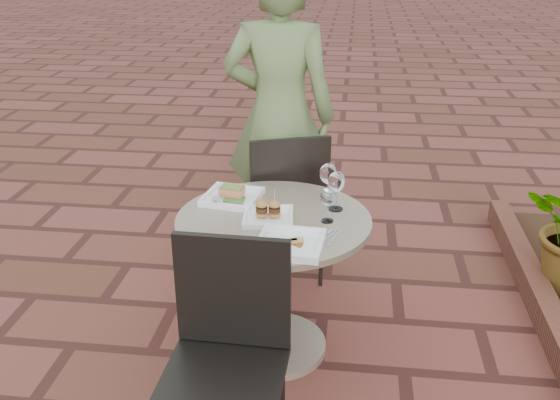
# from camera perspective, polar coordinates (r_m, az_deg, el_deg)

# --- Properties ---
(ground) EXTENTS (60.00, 60.00, 0.00)m
(ground) POSITION_cam_1_polar(r_m,az_deg,el_deg) (3.18, -4.30, -14.24)
(ground) COLOR brown
(ground) RESTS_ON ground
(cafe_table) EXTENTS (0.90, 0.90, 0.73)m
(cafe_table) POSITION_cam_1_polar(r_m,az_deg,el_deg) (2.97, -0.58, -5.91)
(cafe_table) COLOR gray
(cafe_table) RESTS_ON ground
(chair_far) EXTENTS (0.56, 0.56, 0.93)m
(chair_far) POSITION_cam_1_polar(r_m,az_deg,el_deg) (3.53, 0.53, 0.28)
(chair_far) COLOR black
(chair_far) RESTS_ON ground
(chair_near) EXTENTS (0.45, 0.45, 0.93)m
(chair_near) POSITION_cam_1_polar(r_m,az_deg,el_deg) (2.37, -4.81, -12.72)
(chair_near) COLOR black
(chair_near) RESTS_ON ground
(diner) EXTENTS (0.69, 0.47, 1.84)m
(diner) POSITION_cam_1_polar(r_m,az_deg,el_deg) (3.73, -0.06, 7.67)
(diner) COLOR #58703D
(diner) RESTS_ON ground
(plate_salmon) EXTENTS (0.30, 0.30, 0.07)m
(plate_salmon) POSITION_cam_1_polar(r_m,az_deg,el_deg) (3.04, -4.40, 0.37)
(plate_salmon) COLOR white
(plate_salmon) RESTS_ON cafe_table
(plate_sliders) EXTENTS (0.24, 0.24, 0.15)m
(plate_sliders) POSITION_cam_1_polar(r_m,az_deg,el_deg) (2.83, -1.09, -1.28)
(plate_sliders) COLOR white
(plate_sliders) RESTS_ON cafe_table
(plate_tuna) EXTENTS (0.29, 0.29, 0.03)m
(plate_tuna) POSITION_cam_1_polar(r_m,az_deg,el_deg) (2.60, 0.93, -3.97)
(plate_tuna) COLOR white
(plate_tuna) RESTS_ON cafe_table
(wine_glass_right) EXTENTS (0.07, 0.07, 0.16)m
(wine_glass_right) POSITION_cam_1_polar(r_m,az_deg,el_deg) (2.78, 4.40, 0.18)
(wine_glass_right) COLOR white
(wine_glass_right) RESTS_ON cafe_table
(wine_glass_mid) EXTENTS (0.08, 0.08, 0.19)m
(wine_glass_mid) POSITION_cam_1_polar(r_m,az_deg,el_deg) (2.99, 4.43, 2.34)
(wine_glass_mid) COLOR white
(wine_glass_mid) RESTS_ON cafe_table
(wine_glass_far) EXTENTS (0.08, 0.08, 0.19)m
(wine_glass_far) POSITION_cam_1_polar(r_m,az_deg,el_deg) (2.90, 5.20, 1.57)
(wine_glass_far) COLOR white
(wine_glass_far) RESTS_ON cafe_table
(steel_ramekin) EXTENTS (0.07, 0.07, 0.04)m
(steel_ramekin) POSITION_cam_1_polar(r_m,az_deg,el_deg) (2.97, -5.71, -0.22)
(steel_ramekin) COLOR silver
(steel_ramekin) RESTS_ON cafe_table
(cutlery_set) EXTENTS (0.15, 0.22, 0.00)m
(cutlery_set) POSITION_cam_1_polar(r_m,az_deg,el_deg) (2.68, 4.43, -3.43)
(cutlery_set) COLOR silver
(cutlery_set) RESTS_ON cafe_table
(planter_curb) EXTENTS (0.12, 3.00, 0.15)m
(planter_curb) POSITION_cam_1_polar(r_m,az_deg,el_deg) (3.50, 23.92, -11.06)
(planter_curb) COLOR brown
(planter_curb) RESTS_ON ground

